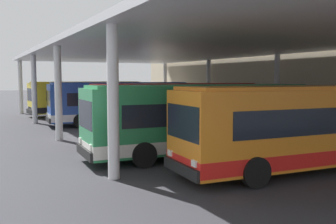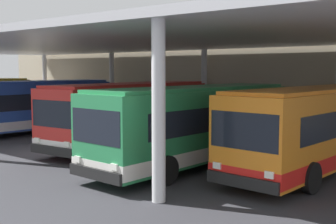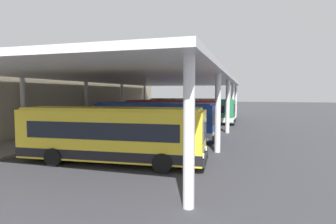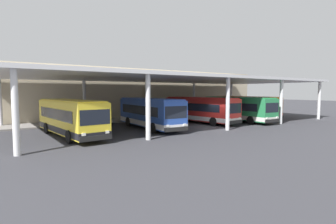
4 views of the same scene
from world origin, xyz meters
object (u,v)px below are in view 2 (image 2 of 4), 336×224
bus_departing (318,127)px  bus_middle_bay (132,113)px  bus_far_bay (196,124)px  trash_bin (143,113)px  bus_second_bay (29,106)px  bench_waiting (175,116)px

bus_departing → bus_middle_bay: bearing=-177.4°
bus_middle_bay → bus_far_bay: (5.07, -1.60, 0.00)m
bus_far_bay → trash_bin: size_ratio=10.85×
bus_middle_bay → bus_far_bay: same height
bus_second_bay → trash_bin: bus_second_bay is taller
bus_far_bay → bus_departing: same height
bus_second_bay → bus_middle_bay: bearing=5.5°
bus_second_bay → bench_waiting: size_ratio=5.93×
bus_departing → bench_waiting: (-12.68, 7.44, -0.99)m
bench_waiting → trash_bin: (-3.06, 0.07, 0.01)m
bus_middle_bay → bench_waiting: (-3.40, 7.87, -0.99)m
trash_bin → bus_far_bay: bearing=-39.6°
bench_waiting → trash_bin: trash_bin is taller
bus_far_bay → bus_departing: 4.68m
bus_second_bay → bus_far_bay: size_ratio=1.00×
bus_second_bay → trash_bin: bearing=81.2°
bus_second_bay → bus_far_bay: bearing=-3.8°
trash_bin → bus_departing: bearing=-25.5°
bus_middle_bay → bus_far_bay: size_ratio=1.01×
bus_middle_bay → bus_far_bay: bearing=-17.6°
bus_second_bay → bench_waiting: 9.73m
bus_middle_bay → trash_bin: bearing=129.1°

